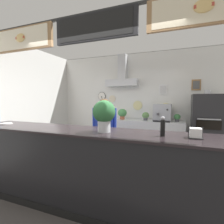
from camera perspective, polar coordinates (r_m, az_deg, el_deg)
The scene contains 14 objects.
ground_plane at distance 3.26m, azimuth -3.36°, elevation -23.75°, with size 6.34×6.34×0.00m, color #3F3A38.
back_wall_assembly at distance 5.25m, azimuth 7.88°, elevation 4.39°, with size 5.17×3.00×2.91m.
service_counter at distance 2.63m, azimuth -8.21°, elevation -17.76°, with size 3.97×0.72×1.10m.
back_prep_counter at distance 5.07m, azimuth 9.94°, elevation -7.97°, with size 2.25×0.62×0.94m.
pizza_oven at distance 4.79m, azimuth 28.48°, elevation -4.71°, with size 0.67×0.71×1.75m.
shop_worker at distance 3.91m, azimuth -2.51°, elevation -5.99°, with size 0.53×0.30×1.54m.
espresso_machine at distance 4.86m, azimuth 16.16°, elevation -0.22°, with size 0.46×0.48×0.46m.
potted_oregano at distance 5.09m, azimuth 3.39°, elevation -0.45°, with size 0.26×0.26×0.31m.
potted_thyme at distance 4.94m, azimuth 10.96°, elevation -1.21°, with size 0.19×0.19×0.23m.
potted_basil at distance 4.86m, azimuth 20.58°, elevation -1.68°, with size 0.17×0.17×0.20m.
napkin_holder at distance 2.17m, azimuth 25.70°, elevation -6.33°, with size 0.15×0.14×0.13m.
pepper_grinder at distance 2.13m, azimuth 16.28°, elevation -4.56°, with size 0.06×0.06×0.23m.
basil_vase at distance 2.29m, azimuth -2.62°, elevation -0.78°, with size 0.30×0.30×0.42m.
condiment_plate at distance 3.56m, azimuth -31.30°, elevation -3.26°, with size 0.19×0.19×0.01m.
Camera 1 is at (1.21, -2.61, 1.53)m, focal length 27.89 mm.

